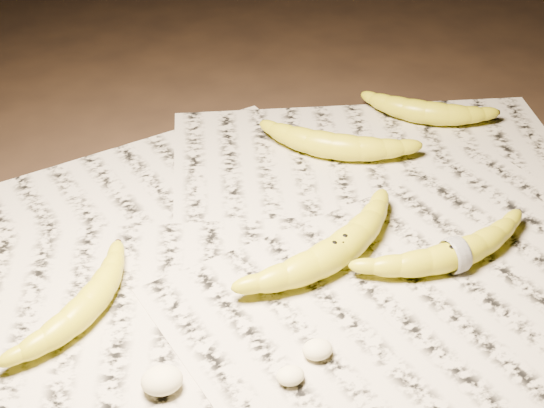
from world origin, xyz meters
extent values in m
plane|color=black|center=(0.00, 0.00, 0.00)|extent=(3.00, 3.00, 0.00)
cube|color=#BBB4A1|center=(0.00, -0.01, 0.00)|extent=(0.90, 0.70, 0.01)
torus|color=white|center=(0.21, -0.07, 0.03)|extent=(0.01, 0.04, 0.04)
ellipsoid|color=#F0EABA|center=(-0.13, -0.17, 0.02)|extent=(0.04, 0.03, 0.02)
ellipsoid|color=#F0EABA|center=(-0.01, -0.19, 0.02)|extent=(0.03, 0.02, 0.02)
ellipsoid|color=#F0EABA|center=(0.02, -0.16, 0.02)|extent=(0.03, 0.03, 0.02)
camera|label=1|loc=(-0.15, -0.66, 0.58)|focal=50.00mm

